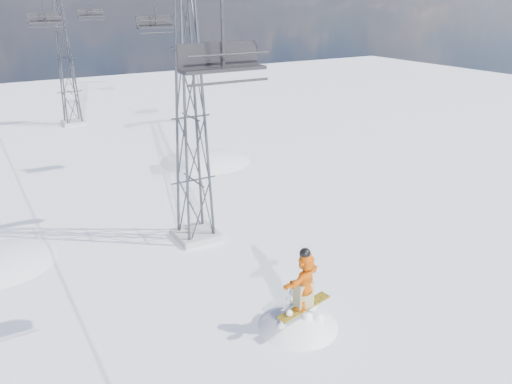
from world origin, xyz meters
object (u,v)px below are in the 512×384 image
snowboarder_jump (296,365)px  lift_chair_near (222,59)px  lift_tower_near (191,118)px  lift_tower_far (65,58)px

snowboarder_jump → lift_chair_near: size_ratio=2.50×
lift_tower_near → snowboarder_jump: size_ratio=1.65×
snowboarder_jump → lift_chair_near: (-2.37, 0.39, 10.23)m
lift_tower_near → lift_chair_near: (-2.20, -7.24, 3.16)m
lift_tower_far → lift_chair_near: lift_tower_far is taller
lift_tower_near → snowboarder_jump: bearing=-88.7°
lift_tower_near → snowboarder_jump: 10.40m
lift_tower_near → snowboarder_jump: (0.17, -7.63, -7.07)m
lift_tower_near → lift_tower_far: same height
snowboarder_jump → lift_chair_near: 10.51m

